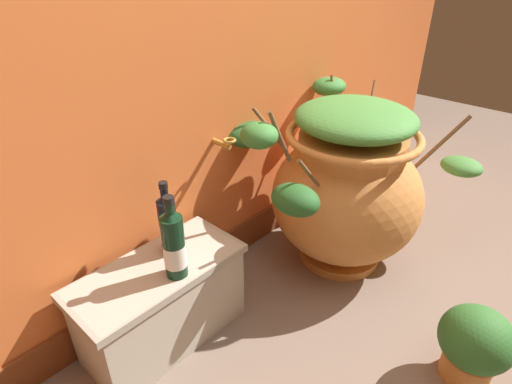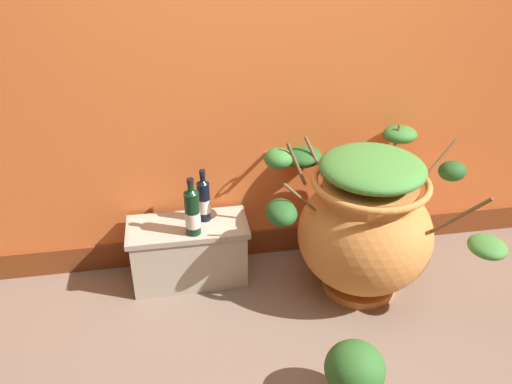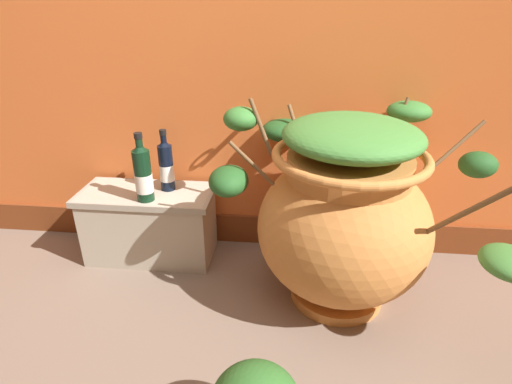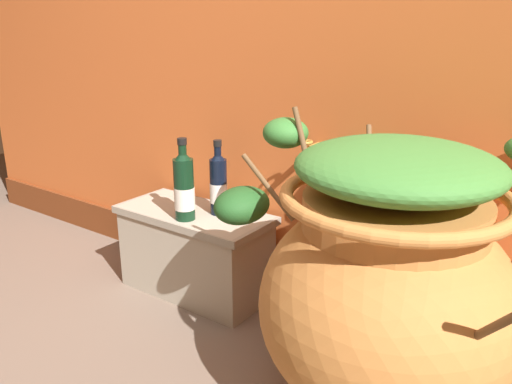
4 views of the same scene
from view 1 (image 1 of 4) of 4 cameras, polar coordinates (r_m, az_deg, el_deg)
name	(u,v)px [view 1 (image 1 of 4)]	position (r m, az deg, el deg)	size (l,w,h in m)	color
terracotta_urn	(346,184)	(2.02, 12.20, 1.05)	(1.19, 0.94, 0.85)	#CC7F3D
stone_ledge	(162,301)	(1.72, -12.73, -14.30)	(0.66, 0.31, 0.36)	#B2A893
wine_bottle_left	(174,244)	(1.48, -11.16, -6.92)	(0.08, 0.08, 0.32)	black
wine_bottle_middle	(168,223)	(1.61, -11.93, -4.19)	(0.07, 0.07, 0.30)	black
potted_shrub	(474,344)	(1.76, 27.65, -17.95)	(0.26, 0.26, 0.31)	#CC7F3D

